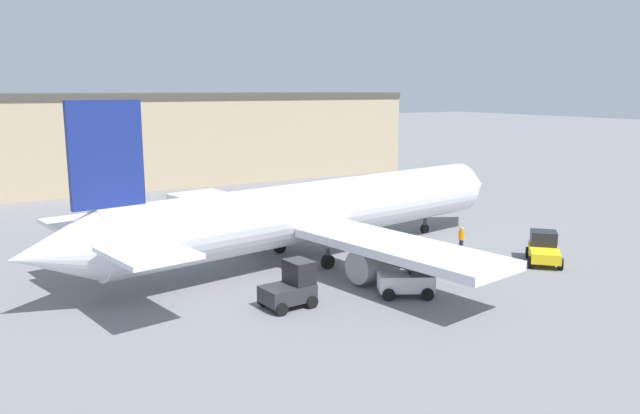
# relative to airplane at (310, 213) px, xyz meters

# --- Properties ---
(ground_plane) EXTENTS (400.00, 400.00, 0.00)m
(ground_plane) POSITION_rel_airplane_xyz_m (0.89, 0.15, -3.15)
(ground_plane) COLOR slate
(terminal_building) EXTENTS (67.29, 16.49, 10.68)m
(terminal_building) POSITION_rel_airplane_xyz_m (-0.54, 41.21, 2.20)
(terminal_building) COLOR tan
(terminal_building) RESTS_ON ground_plane
(airplane) EXTENTS (37.52, 30.36, 10.61)m
(airplane) POSITION_rel_airplane_xyz_m (0.00, 0.00, 0.00)
(airplane) COLOR white
(airplane) RESTS_ON ground_plane
(ground_crew_worker) EXTENTS (0.39, 0.39, 1.77)m
(ground_crew_worker) POSITION_rel_airplane_xyz_m (9.98, -3.78, -2.21)
(ground_crew_worker) COLOR #1E2338
(ground_crew_worker) RESTS_ON ground_plane
(baggage_tug) EXTENTS (2.78, 2.24, 2.38)m
(baggage_tug) POSITION_rel_airplane_xyz_m (-5.40, -7.47, -2.09)
(baggage_tug) COLOR #2D2D33
(baggage_tug) RESTS_ON ground_plane
(belt_loader_truck) EXTENTS (3.35, 2.93, 2.55)m
(belt_loader_truck) POSITION_rel_airplane_xyz_m (0.96, -9.35, -1.99)
(belt_loader_truck) COLOR silver
(belt_loader_truck) RESTS_ON ground_plane
(pushback_tug) EXTENTS (3.76, 3.74, 1.94)m
(pushback_tug) POSITION_rel_airplane_xyz_m (12.68, -8.55, -2.22)
(pushback_tug) COLOR yellow
(pushback_tug) RESTS_ON ground_plane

